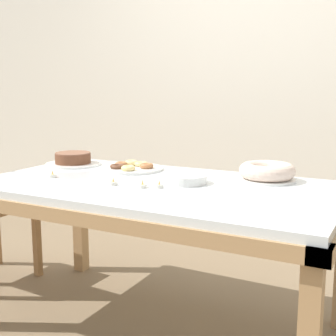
# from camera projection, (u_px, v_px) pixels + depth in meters

# --- Properties ---
(ground_plane) EXTENTS (12.00, 12.00, 0.00)m
(ground_plane) POSITION_uv_depth(u_px,v_px,m) (158.00, 326.00, 2.33)
(ground_plane) COLOR #7A664C
(wall_back) EXTENTS (8.00, 0.10, 2.60)m
(wall_back) POSITION_uv_depth(u_px,v_px,m) (263.00, 71.00, 3.57)
(wall_back) COLOR silver
(wall_back) RESTS_ON ground
(dining_table) EXTENTS (1.73, 0.96, 0.73)m
(dining_table) POSITION_uv_depth(u_px,v_px,m) (158.00, 200.00, 2.22)
(dining_table) COLOR silver
(dining_table) RESTS_ON ground
(cake_chocolate_round) EXTENTS (0.32, 0.32, 0.07)m
(cake_chocolate_round) POSITION_uv_depth(u_px,v_px,m) (73.00, 160.00, 2.71)
(cake_chocolate_round) COLOR white
(cake_chocolate_round) RESTS_ON dining_table
(cake_golden_bundt) EXTENTS (0.28, 0.28, 0.09)m
(cake_golden_bundt) POSITION_uv_depth(u_px,v_px,m) (267.00, 172.00, 2.26)
(cake_golden_bundt) COLOR white
(cake_golden_bundt) RESTS_ON dining_table
(pastry_platter) EXTENTS (0.35, 0.35, 0.04)m
(pastry_platter) POSITION_uv_depth(u_px,v_px,m) (131.00, 167.00, 2.56)
(pastry_platter) COLOR white
(pastry_platter) RESTS_ON dining_table
(plate_stack) EXTENTS (0.21, 0.21, 0.04)m
(plate_stack) POSITION_uv_depth(u_px,v_px,m) (185.00, 179.00, 2.20)
(plate_stack) COLOR white
(plate_stack) RESTS_ON dining_table
(tealight_right_edge) EXTENTS (0.04, 0.04, 0.04)m
(tealight_right_edge) POSITION_uv_depth(u_px,v_px,m) (143.00, 186.00, 2.10)
(tealight_right_edge) COLOR silver
(tealight_right_edge) RESTS_ON dining_table
(tealight_centre) EXTENTS (0.04, 0.04, 0.04)m
(tealight_centre) POSITION_uv_depth(u_px,v_px,m) (159.00, 186.00, 2.10)
(tealight_centre) COLOR silver
(tealight_centre) RESTS_ON dining_table
(tealight_left_edge) EXTENTS (0.04, 0.04, 0.04)m
(tealight_left_edge) POSITION_uv_depth(u_px,v_px,m) (113.00, 183.00, 2.16)
(tealight_left_edge) COLOR silver
(tealight_left_edge) RESTS_ON dining_table
(tealight_near_cakes) EXTENTS (0.04, 0.04, 0.04)m
(tealight_near_cakes) POSITION_uv_depth(u_px,v_px,m) (53.00, 176.00, 2.34)
(tealight_near_cakes) COLOR silver
(tealight_near_cakes) RESTS_ON dining_table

